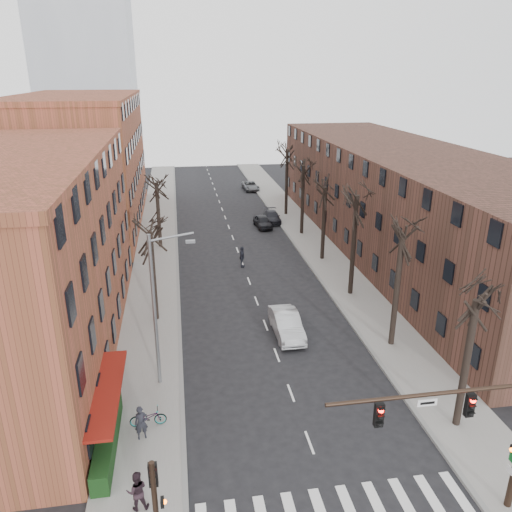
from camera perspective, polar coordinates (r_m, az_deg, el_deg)
name	(u,v)px	position (r m, az deg, el deg)	size (l,w,h in m)	color
ground	(335,510)	(23.04, 8.99, -26.75)	(160.00, 160.00, 0.00)	black
sidewalk_left	(157,244)	(52.53, -11.25, 1.38)	(4.00, 90.00, 0.15)	gray
sidewalk_right	(307,236)	(54.22, 5.89, 2.27)	(4.00, 90.00, 0.15)	gray
building_left_near	(6,264)	(33.30, -26.71, -0.83)	(12.00, 26.00, 12.00)	brown
building_left_far	(83,164)	(60.45, -19.19, 9.91)	(12.00, 28.00, 14.00)	brown
building_right	(402,200)	(51.08, 16.29, 6.17)	(12.00, 50.00, 10.00)	#4C2D23
awning_left	(113,436)	(26.95, -16.00, -19.13)	(1.20, 7.00, 0.15)	maroon
hedge	(107,439)	(25.79, -16.62, -19.41)	(0.80, 6.00, 1.00)	#163813
tree_right_a	(456,426)	(28.43, 21.84, -17.56)	(5.20, 5.20, 10.00)	black
tree_right_b	(391,345)	(34.23, 15.14, -9.81)	(5.20, 5.20, 10.80)	black
tree_right_c	(350,294)	(40.79, 10.69, -4.34)	(5.20, 5.20, 11.60)	black
tree_right_d	(322,260)	(47.79, 7.54, -0.41)	(5.20, 5.20, 10.00)	black
tree_right_e	(301,234)	(55.06, 5.22, 2.50)	(5.20, 5.20, 10.80)	black
tree_right_f	(286,215)	(62.51, 3.43, 4.72)	(5.20, 5.20, 11.60)	black
tree_left_a	(157,320)	(36.85, -11.27, -7.19)	(5.20, 5.20, 9.50)	black
tree_left_b	(161,247)	(51.59, -10.83, 0.97)	(5.20, 5.20, 9.50)	black
signal_mast_arm	(489,424)	(21.57, 25.12, -16.95)	(8.14, 0.30, 7.20)	black
signal_pole_left	(155,502)	(19.82, -11.42, -25.82)	(0.47, 0.44, 4.40)	black
streetlight	(157,305)	(27.44, -11.22, -5.49)	(2.45, 0.22, 9.03)	slate
silver_sedan	(287,324)	(33.99, 3.51, -7.78)	(1.68, 4.81, 1.59)	#A7AAAE
parked_car_near	(263,222)	(57.12, 0.77, 3.95)	(1.61, 3.99, 1.36)	black
parked_car_mid	(272,217)	(59.30, 1.84, 4.52)	(1.78, 4.37, 1.27)	black
parked_car_far	(250,186)	(75.75, -0.64, 8.02)	(2.11, 4.58, 1.27)	slate
pedestrian_a	(141,423)	(25.72, -12.98, -18.08)	(0.63, 0.42, 1.74)	black
pedestrian_b	(137,491)	(22.56, -13.45, -24.64)	(0.86, 0.67, 1.77)	black
pedestrian_crossing	(242,257)	(45.26, -1.61, -0.12)	(1.14, 0.48, 1.95)	black
bicycle	(148,417)	(26.63, -12.24, -17.57)	(0.63, 1.81, 0.95)	gray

